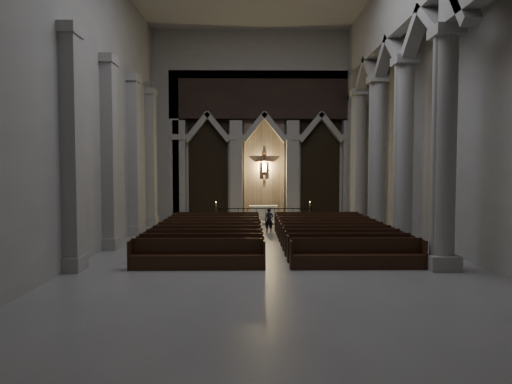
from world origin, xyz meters
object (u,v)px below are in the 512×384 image
(worshipper, at_px, (269,220))
(altar_rail, at_px, (266,214))
(pews, at_px, (271,238))
(altar, at_px, (263,213))
(candle_stand_left, at_px, (216,219))
(candle_stand_right, at_px, (310,218))

(worshipper, bearing_deg, altar_rail, 108.23)
(altar_rail, height_order, worshipper, worshipper)
(altar_rail, bearing_deg, pews, -90.00)
(altar, xyz_separation_m, candle_stand_left, (-2.85, -1.64, -0.22))
(candle_stand_left, height_order, pews, candle_stand_left)
(candle_stand_left, bearing_deg, worshipper, -43.50)
(candle_stand_right, bearing_deg, altar, 156.18)
(altar_rail, relative_size, candle_stand_right, 3.90)
(candle_stand_left, xyz_separation_m, candle_stand_right, (5.62, 0.42, -0.01))
(candle_stand_right, xyz_separation_m, worshipper, (-2.59, -3.29, 0.27))
(altar, distance_m, candle_stand_left, 3.29)
(altar, xyz_separation_m, worshipper, (0.17, -4.51, 0.05))
(worshipper, bearing_deg, altar, 108.58)
(altar, distance_m, worshipper, 4.51)
(altar, distance_m, pews, 8.72)
(altar_rail, xyz_separation_m, worshipper, (0.09, -2.71, -0.06))
(candle_stand_right, height_order, pews, candle_stand_right)
(candle_stand_left, bearing_deg, altar_rail, -3.00)
(altar, bearing_deg, candle_stand_right, -23.82)
(altar_rail, relative_size, worshipper, 4.19)
(candle_stand_left, distance_m, pews, 7.65)
(candle_stand_right, bearing_deg, pews, -109.70)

